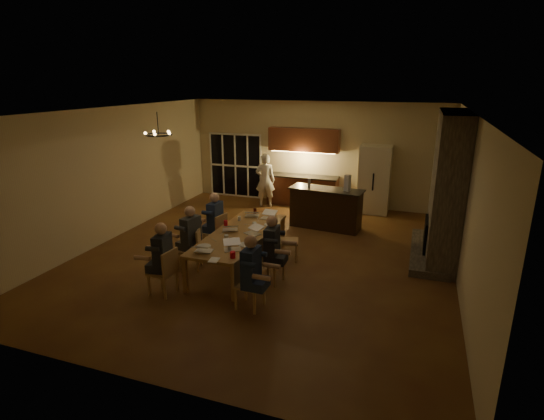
{
  "coord_description": "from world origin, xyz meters",
  "views": [
    {
      "loc": [
        3.06,
        -8.35,
        3.82
      ],
      "look_at": [
        0.05,
        0.3,
        0.99
      ],
      "focal_mm": 28.0,
      "sensor_mm": 36.0,
      "label": 1
    }
  ],
  "objects_px": {
    "person_right_mid": "(272,250)",
    "chair_left_mid": "(190,249)",
    "laptop_e": "(252,211)",
    "person_left_near": "(163,259)",
    "refrigerator": "(374,179)",
    "chair_right_mid": "(271,261)",
    "bar_blender": "(347,183)",
    "dining_table": "(240,250)",
    "chair_left_far": "(215,232)",
    "redcup_near": "(233,255)",
    "person_left_mid": "(191,238)",
    "mug_back": "(239,218)",
    "can_cola": "(255,211)",
    "laptop_b": "(233,244)",
    "chair_right_near": "(250,284)",
    "bar_island": "(326,208)",
    "redcup_mid": "(226,223)",
    "laptop_c": "(230,225)",
    "person_left_far": "(215,222)",
    "chandelier": "(159,135)",
    "can_silver": "(229,243)",
    "chair_left_near": "(162,272)",
    "plate_near": "(245,245)",
    "bar_bottle": "(309,183)",
    "person_right_near": "(251,274)",
    "mug_mid": "(254,224)",
    "plate_far": "(270,225)",
    "plate_left": "(204,246)",
    "laptop_d": "(252,229)",
    "standing_person": "(265,180)",
    "chair_right_far": "(288,241)",
    "mug_front": "(226,237)",
    "laptop_f": "(268,214)",
    "laptop_a": "(204,246)"
  },
  "relations": [
    {
      "from": "person_right_mid",
      "to": "chair_left_mid",
      "type": "bearing_deg",
      "value": 85.33
    },
    {
      "from": "person_right_mid",
      "to": "laptop_e",
      "type": "height_order",
      "value": "person_right_mid"
    },
    {
      "from": "person_left_near",
      "to": "refrigerator",
      "type": "bearing_deg",
      "value": 146.16
    },
    {
      "from": "person_left_near",
      "to": "chair_right_mid",
      "type": "bearing_deg",
      "value": 113.89
    },
    {
      "from": "person_left_near",
      "to": "bar_blender",
      "type": "xyz_separation_m",
      "value": [
        2.58,
        4.5,
        0.6
      ]
    },
    {
      "from": "dining_table",
      "to": "chair_left_far",
      "type": "distance_m",
      "value": 1.09
    },
    {
      "from": "person_left_near",
      "to": "redcup_near",
      "type": "distance_m",
      "value": 1.29
    },
    {
      "from": "person_left_mid",
      "to": "mug_back",
      "type": "xyz_separation_m",
      "value": [
        0.55,
        1.22,
        0.11
      ]
    },
    {
      "from": "laptop_e",
      "to": "dining_table",
      "type": "bearing_deg",
      "value": 82.09
    },
    {
      "from": "chair_left_mid",
      "to": "can_cola",
      "type": "height_order",
      "value": "chair_left_mid"
    },
    {
      "from": "laptop_b",
      "to": "chair_right_near",
      "type": "bearing_deg",
      "value": -77.8
    },
    {
      "from": "bar_island",
      "to": "redcup_mid",
      "type": "height_order",
      "value": "bar_island"
    },
    {
      "from": "laptop_c",
      "to": "can_cola",
      "type": "bearing_deg",
      "value": -118.99
    },
    {
      "from": "person_left_far",
      "to": "laptop_c",
      "type": "distance_m",
      "value": 0.85
    },
    {
      "from": "person_left_near",
      "to": "laptop_c",
      "type": "relative_size",
      "value": 4.31
    },
    {
      "from": "chandelier",
      "to": "can_silver",
      "type": "bearing_deg",
      "value": -16.25
    },
    {
      "from": "chair_left_near",
      "to": "chair_right_near",
      "type": "height_order",
      "value": "same"
    },
    {
      "from": "chandelier",
      "to": "redcup_near",
      "type": "height_order",
      "value": "chandelier"
    },
    {
      "from": "bar_island",
      "to": "plate_near",
      "type": "height_order",
      "value": "bar_island"
    },
    {
      "from": "can_cola",
      "to": "bar_bottle",
      "type": "bearing_deg",
      "value": 60.6
    },
    {
      "from": "person_right_near",
      "to": "mug_mid",
      "type": "relative_size",
      "value": 13.8
    },
    {
      "from": "person_right_near",
      "to": "bar_bottle",
      "type": "distance_m",
      "value": 4.64
    },
    {
      "from": "redcup_mid",
      "to": "plate_far",
      "type": "distance_m",
      "value": 0.97
    },
    {
      "from": "plate_near",
      "to": "person_left_far",
      "type": "bearing_deg",
      "value": 135.74
    },
    {
      "from": "mug_mid",
      "to": "bar_blender",
      "type": "relative_size",
      "value": 0.24
    },
    {
      "from": "chair_left_near",
      "to": "bar_island",
      "type": "bearing_deg",
      "value": 162.11
    },
    {
      "from": "bar_island",
      "to": "bar_bottle",
      "type": "xyz_separation_m",
      "value": [
        -0.47,
        -0.01,
        0.66
      ]
    },
    {
      "from": "chair_right_mid",
      "to": "plate_left",
      "type": "bearing_deg",
      "value": 122.41
    },
    {
      "from": "redcup_mid",
      "to": "plate_far",
      "type": "bearing_deg",
      "value": 21.7
    },
    {
      "from": "mug_mid",
      "to": "chair_left_mid",
      "type": "bearing_deg",
      "value": -138.68
    },
    {
      "from": "laptop_d",
      "to": "bar_blender",
      "type": "xyz_separation_m",
      "value": [
        1.45,
        2.92,
        0.43
      ]
    },
    {
      "from": "person_left_far",
      "to": "chair_left_far",
      "type": "bearing_deg",
      "value": -31.73
    },
    {
      "from": "chair_left_near",
      "to": "standing_person",
      "type": "height_order",
      "value": "standing_person"
    },
    {
      "from": "bar_bottle",
      "to": "bar_blender",
      "type": "relative_size",
      "value": 0.57
    },
    {
      "from": "refrigerator",
      "to": "laptop_d",
      "type": "height_order",
      "value": "refrigerator"
    },
    {
      "from": "can_silver",
      "to": "chair_right_near",
      "type": "bearing_deg",
      "value": -46.56
    },
    {
      "from": "chair_right_near",
      "to": "dining_table",
      "type": "bearing_deg",
      "value": 34.6
    },
    {
      "from": "dining_table",
      "to": "redcup_near",
      "type": "xyz_separation_m",
      "value": [
        0.4,
        -1.23,
        0.44
      ]
    },
    {
      "from": "standing_person",
      "to": "chandelier",
      "type": "xyz_separation_m",
      "value": [
        -0.58,
        -4.65,
        1.92
      ]
    },
    {
      "from": "chair_right_far",
      "to": "laptop_e",
      "type": "height_order",
      "value": "laptop_e"
    },
    {
      "from": "person_left_mid",
      "to": "laptop_d",
      "type": "height_order",
      "value": "person_left_mid"
    },
    {
      "from": "chair_right_near",
      "to": "chair_left_far",
      "type": "bearing_deg",
      "value": 44.79
    },
    {
      "from": "chair_left_mid",
      "to": "mug_front",
      "type": "xyz_separation_m",
      "value": [
        0.83,
        0.02,
        0.36
      ]
    },
    {
      "from": "laptop_c",
      "to": "bar_island",
      "type": "bearing_deg",
      "value": -142.53
    },
    {
      "from": "person_left_far",
      "to": "standing_person",
      "type": "distance_m",
      "value": 3.77
    },
    {
      "from": "person_right_near",
      "to": "mug_mid",
      "type": "bearing_deg",
      "value": 21.35
    },
    {
      "from": "dining_table",
      "to": "laptop_f",
      "type": "xyz_separation_m",
      "value": [
        0.24,
        1.09,
        0.49
      ]
    },
    {
      "from": "person_left_far",
      "to": "plate_left",
      "type": "relative_size",
      "value": 4.95
    },
    {
      "from": "laptop_a",
      "to": "redcup_near",
      "type": "bearing_deg",
      "value": 163.1
    },
    {
      "from": "laptop_e",
      "to": "mug_mid",
      "type": "relative_size",
      "value": 3.2
    }
  ]
}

